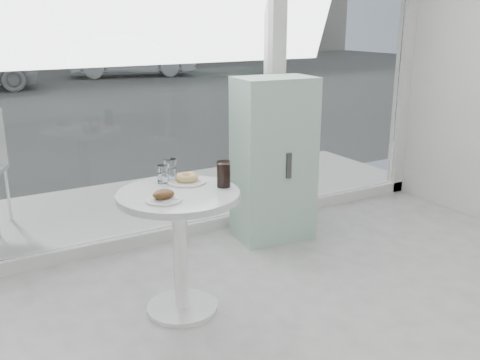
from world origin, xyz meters
TOP-DOWN VIEW (x-y plane):
  - storefront at (0.07, 3.00)m, footprint 5.00×0.14m
  - main_table at (-0.50, 1.90)m, footprint 0.72×0.72m
  - patio_deck at (0.00, 3.80)m, footprint 5.60×1.60m
  - mint_cabinet at (0.64, 2.61)m, footprint 0.64×0.46m
  - car_silver at (4.01, 15.71)m, footprint 4.11×2.21m
  - plate_fritter at (-0.63, 1.79)m, footprint 0.20×0.20m
  - plate_donut at (-0.38, 2.05)m, footprint 0.24×0.24m
  - water_tumbler_a at (-0.50, 2.12)m, footprint 0.07×0.07m
  - water_tumbler_b at (-0.44, 2.16)m, footprint 0.08×0.08m
  - cola_glass at (-0.22, 1.86)m, footprint 0.08×0.08m

SIDE VIEW (x-z plane):
  - patio_deck at x=0.00m, z-range 0.00..0.05m
  - main_table at x=-0.50m, z-range 0.17..0.94m
  - car_silver at x=4.01m, z-range 0.00..1.29m
  - mint_cabinet at x=0.64m, z-range 0.00..1.31m
  - plate_donut at x=-0.38m, z-range 0.76..0.82m
  - plate_fritter at x=-0.63m, z-range 0.76..0.83m
  - water_tumbler_a at x=-0.50m, z-range 0.76..0.88m
  - water_tumbler_b at x=-0.44m, z-range 0.76..0.90m
  - cola_glass at x=-0.22m, z-range 0.77..0.92m
  - storefront at x=0.07m, z-range 0.21..3.21m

